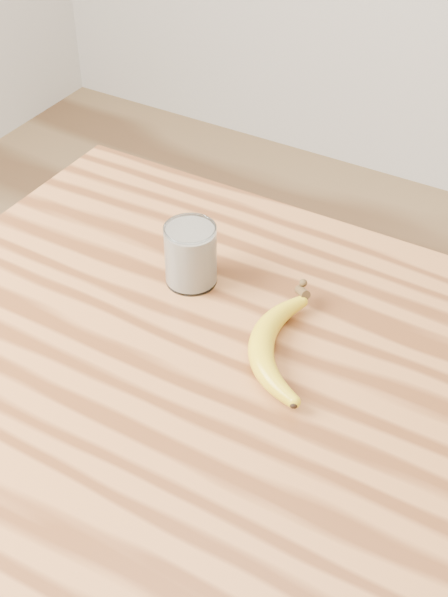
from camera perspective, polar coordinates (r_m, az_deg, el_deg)
The scene contains 4 objects.
room at distance 0.71m, azimuth 8.02°, elevation 16.19°, with size 4.04×4.04×2.70m.
table at distance 1.08m, azimuth 5.17°, elevation -13.24°, with size 1.20×0.80×0.90m.
smoothie_glass at distance 1.14m, azimuth -2.30°, elevation 3.02°, with size 0.07×0.07×0.09m.
banana at distance 1.04m, azimuth 2.51°, elevation -3.23°, with size 0.10×0.27×0.03m, color gold, non-canonical shape.
Camera 1 is at (0.24, -0.60, 1.63)m, focal length 50.00 mm.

